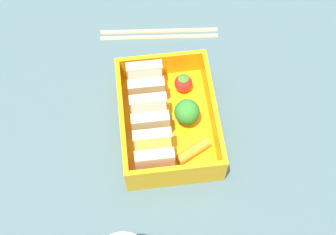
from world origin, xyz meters
The scene contains 10 objects.
ground_plane centered at (0.00, 0.00, -1.00)cm, with size 120.00×120.00×2.00cm, color #445B62.
bento_tray centered at (0.00, 0.00, 0.60)cm, with size 17.26×12.62×1.20cm, color #F1A00F.
bento_rim centered at (0.00, 0.00, 3.23)cm, with size 17.26×12.62×4.05cm.
sandwich_left centered at (-5.15, 2.43, 3.56)cm, with size 4.17×4.87×4.71cm.
sandwich_center_left centered at (0.00, 2.43, 3.56)cm, with size 4.17×4.87×4.71cm.
sandwich_center centered at (5.15, 2.43, 3.56)cm, with size 4.17×4.87×4.71cm.
carrot_stick_far_left centered at (-4.85, -2.72, 1.89)cm, with size 1.38×1.38×4.84cm, color orange.
broccoli_floret centered at (-0.34, -2.51, 3.61)cm, with size 3.41×3.41×4.21cm.
strawberry_far_left centered at (5.28, -2.79, 2.58)cm, with size 2.52×2.52×3.12cm.
chopstick_pair centered at (16.24, -0.61, 0.35)cm, with size 3.48×18.16×0.70cm.
Camera 1 is at (-29.73, 3.61, 57.00)cm, focal length 50.00 mm.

